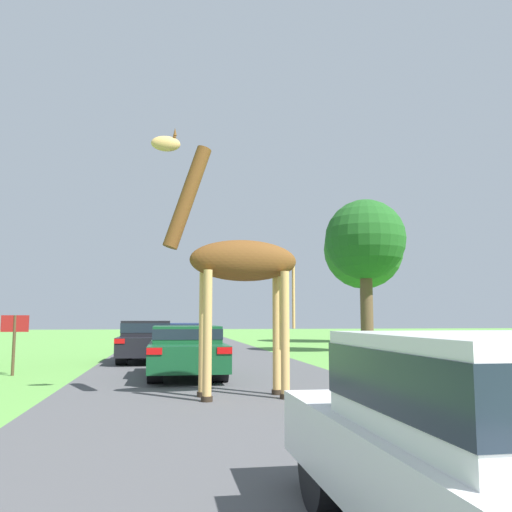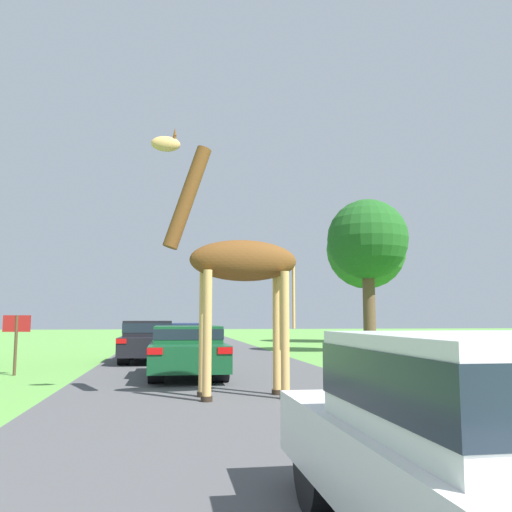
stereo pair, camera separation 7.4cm
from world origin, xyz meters
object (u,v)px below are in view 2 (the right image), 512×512
object	(u,v)px
car_queue_left	(148,340)
tree_right_cluster	(366,250)
sign_post	(16,333)
giraffe_near_road	(236,264)
car_queue_right	(187,349)
tree_left_edge	(368,241)
car_far_ahead	(185,335)

from	to	relation	value
car_queue_left	tree_right_cluster	distance (m)	19.22
car_queue_left	tree_right_cluster	size ratio (longest dim) A/B	0.49
car_queue_left	sign_post	bearing A→B (deg)	-128.47
giraffe_near_road	car_queue_right	bearing A→B (deg)	8.00
car_queue_right	car_queue_left	size ratio (longest dim) A/B	1.04
giraffe_near_road	tree_left_edge	distance (m)	15.15
car_queue_left	car_far_ahead	bearing A→B (deg)	78.14
tree_left_edge	car_far_ahead	bearing A→B (deg)	159.04
car_far_ahead	sign_post	bearing A→B (deg)	-113.21
sign_post	car_queue_left	bearing A→B (deg)	51.53
tree_right_cluster	tree_left_edge	bearing A→B (deg)	-110.17
car_far_ahead	tree_left_edge	distance (m)	9.68
tree_left_edge	sign_post	size ratio (longest dim) A/B	4.37
giraffe_near_road	tree_right_cluster	bearing A→B (deg)	-29.75
giraffe_near_road	tree_right_cluster	world-z (taller)	tree_right_cluster
tree_left_edge	sign_post	world-z (taller)	tree_left_edge
car_far_ahead	sign_post	world-z (taller)	sign_post
tree_left_edge	car_queue_left	bearing A→B (deg)	-158.31
tree_left_edge	tree_right_cluster	size ratio (longest dim) A/B	0.82
car_far_ahead	giraffe_near_road	bearing A→B (deg)	-88.04
giraffe_near_road	car_queue_right	size ratio (longest dim) A/B	1.19
car_queue_right	tree_left_edge	distance (m)	13.00
car_queue_left	tree_right_cluster	world-z (taller)	tree_right_cluster
car_queue_right	car_far_ahead	world-z (taller)	car_queue_right
tree_right_cluster	sign_post	bearing A→B (deg)	-133.22
car_queue_left	sign_post	size ratio (longest dim) A/B	2.61
car_queue_left	car_queue_right	bearing A→B (deg)	-76.95
giraffe_near_road	sign_post	xyz separation A→B (m)	(-5.28, 4.98, -1.43)
car_queue_right	sign_post	xyz separation A→B (m)	(-4.48, 1.07, 0.40)
tree_right_cluster	sign_post	world-z (taller)	tree_right_cluster
car_far_ahead	tree_left_edge	xyz separation A→B (m)	(8.10, -3.10, 4.30)
sign_post	giraffe_near_road	bearing A→B (deg)	-43.33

